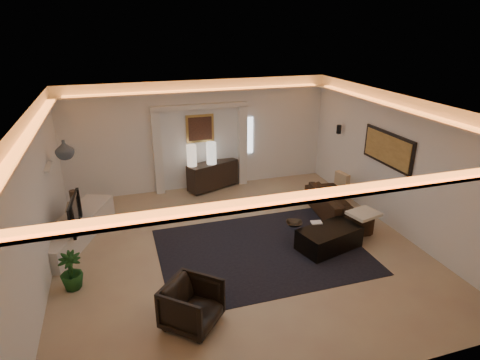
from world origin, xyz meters
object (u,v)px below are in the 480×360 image
object	(u,v)px
sofa	(336,205)
armchair	(192,305)
console	(213,175)
coffee_table	(329,239)

from	to	relation	value
sofa	armchair	world-z (taller)	armchair
console	armchair	world-z (taller)	console
sofa	coffee_table	bearing A→B (deg)	151.02
console	sofa	bearing A→B (deg)	-68.89
console	armchair	distance (m)	5.35
sofa	coffee_table	xyz separation A→B (m)	(-0.85, -1.21, -0.10)
sofa	armchair	bearing A→B (deg)	129.70
sofa	armchair	distance (m)	4.68
console	coffee_table	xyz separation A→B (m)	(1.47, -3.74, -0.20)
console	coffee_table	distance (m)	4.02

